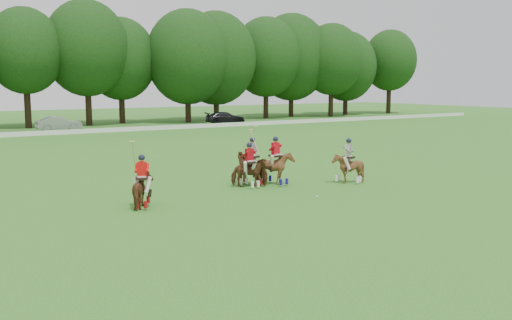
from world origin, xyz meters
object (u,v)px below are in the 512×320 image
polo_red_b (249,172)px  polo_red_c (275,168)px  car_mid (59,124)px  polo_ball (317,197)px  polo_red_a (142,189)px  polo_stripe_b (348,167)px  polo_stripe_a (252,168)px  car_right (225,118)px

polo_red_b → polo_red_c: polo_red_b is taller
car_mid → polo_ball: 41.10m
polo_red_a → polo_stripe_b: size_ratio=1.20×
car_mid → polo_stripe_a: polo_stripe_a is taller
polo_stripe_b → car_mid: bearing=96.1°
polo_red_a → car_mid: bearing=80.7°
car_right → polo_red_b: 42.48m
polo_stripe_b → polo_red_b: bearing=160.6°
polo_red_c → polo_stripe_b: bearing=-25.4°
car_mid → car_right: bearing=-89.7°
polo_red_a → polo_ball: (6.99, -2.17, -0.70)m
polo_stripe_b → polo_red_c: bearing=154.6°
car_right → polo_red_b: bearing=165.5°
car_right → polo_red_a: polo_red_a is taller
car_mid → polo_ball: car_mid is taller
polo_red_a → polo_red_b: size_ratio=0.99×
car_mid → polo_red_b: size_ratio=1.67×
polo_red_a → polo_ball: bearing=-17.3°
car_right → polo_red_c: bearing=167.3°
polo_red_b → polo_red_c: (1.41, -0.10, 0.10)m
polo_red_b → polo_stripe_a: (0.49, 0.50, 0.09)m
polo_red_c → car_right: bearing=63.6°
polo_ball → car_right: bearing=65.3°
car_right → polo_stripe_b: polo_stripe_b is taller
polo_stripe_a → polo_stripe_b: size_ratio=1.29×
polo_red_b → polo_stripe_a: bearing=45.6°
polo_red_c → polo_ball: (-0.27, -3.53, -0.79)m
car_mid → polo_stripe_a: 36.96m
polo_stripe_b → polo_ball: (-3.52, -1.99, -0.73)m
car_mid → polo_stripe_b: bearing=-173.6°
polo_red_c → polo_stripe_b: 3.59m
polo_stripe_b → polo_stripe_a: bearing=152.9°
car_right → car_mid: bearing=103.7°
car_right → polo_stripe_a: polo_stripe_a is taller
polo_stripe_a → polo_stripe_b: 4.68m
polo_stripe_a → car_mid: bearing=90.0°
polo_red_b → polo_red_c: 1.42m
car_mid → polo_red_b: polo_red_b is taller
polo_red_a → polo_red_b: (5.85, 1.46, -0.01)m
polo_red_a → polo_red_b: 6.03m
polo_red_c → polo_stripe_a: 1.10m
polo_red_b → polo_stripe_b: bearing=-19.4°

